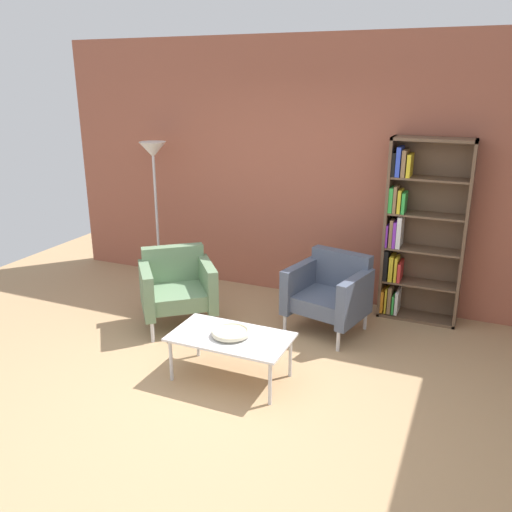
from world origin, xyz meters
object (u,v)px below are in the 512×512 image
(bookshelf_tall, at_px, (416,232))
(floor_lamp_torchiere, at_px, (154,167))
(decorative_bowl, at_px, (231,332))
(coffee_table_low, at_px, (231,339))
(armchair_by_bookshelf, at_px, (330,291))
(armchair_spare_guest, at_px, (177,286))

(bookshelf_tall, xyz_separation_m, floor_lamp_torchiere, (-3.04, -0.19, 0.51))
(decorative_bowl, relative_size, floor_lamp_torchiere, 0.18)
(coffee_table_low, xyz_separation_m, armchair_by_bookshelf, (0.50, 1.25, 0.05))
(coffee_table_low, xyz_separation_m, decorative_bowl, (-0.00, 0.00, 0.07))
(bookshelf_tall, height_order, decorative_bowl, bookshelf_tall)
(armchair_spare_guest, distance_m, floor_lamp_torchiere, 1.66)
(coffee_table_low, height_order, decorative_bowl, decorative_bowl)
(armchair_spare_guest, bearing_deg, coffee_table_low, -76.98)
(bookshelf_tall, relative_size, decorative_bowl, 5.94)
(decorative_bowl, distance_m, floor_lamp_torchiere, 2.72)
(bookshelf_tall, bearing_deg, armchair_spare_guest, -152.13)
(bookshelf_tall, bearing_deg, floor_lamp_torchiere, -176.51)
(coffee_table_low, distance_m, decorative_bowl, 0.07)
(bookshelf_tall, distance_m, armchair_spare_guest, 2.53)
(armchair_spare_guest, xyz_separation_m, armchair_by_bookshelf, (1.48, 0.49, 0.00))
(coffee_table_low, relative_size, decorative_bowl, 3.12)
(armchair_spare_guest, xyz_separation_m, floor_lamp_torchiere, (-0.86, 0.97, 1.03))
(coffee_table_low, xyz_separation_m, floor_lamp_torchiere, (-1.84, 1.73, 1.08))
(decorative_bowl, xyz_separation_m, armchair_by_bookshelf, (0.50, 1.25, -0.02))
(coffee_table_low, bearing_deg, armchair_spare_guest, 142.44)
(decorative_bowl, distance_m, armchair_spare_guest, 1.24)
(decorative_bowl, height_order, floor_lamp_torchiere, floor_lamp_torchiere)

